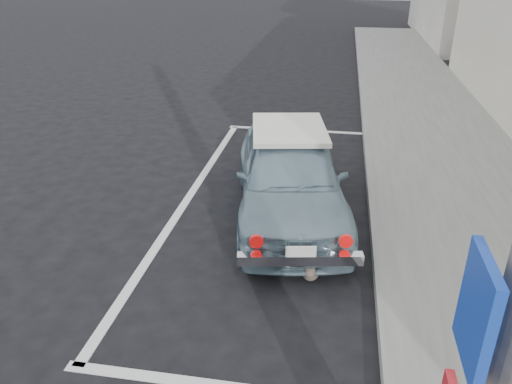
% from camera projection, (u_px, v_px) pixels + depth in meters
% --- Properties ---
extents(ground, '(80.00, 80.00, 0.00)m').
position_uv_depth(ground, '(189.00, 341.00, 4.82)').
color(ground, black).
rests_on(ground, ground).
extents(sidewalk, '(2.80, 40.00, 0.15)m').
position_uv_depth(sidewalk, '(488.00, 253.00, 6.09)').
color(sidewalk, slate).
rests_on(sidewalk, ground).
extents(pline_front, '(3.00, 0.12, 0.01)m').
position_uv_depth(pline_front, '(300.00, 130.00, 10.52)').
color(pline_front, silver).
rests_on(pline_front, ground).
extents(pline_side, '(0.12, 7.00, 0.01)m').
position_uv_depth(pline_side, '(188.00, 198.00, 7.62)').
color(pline_side, silver).
rests_on(pline_side, ground).
extents(retro_coupe, '(2.04, 3.79, 1.22)m').
position_uv_depth(retro_coupe, '(290.00, 175.00, 6.89)').
color(retro_coupe, '#7B99A8').
rests_on(retro_coupe, ground).
extents(cat, '(0.21, 0.47, 0.25)m').
position_uv_depth(cat, '(311.00, 270.00, 5.69)').
color(cat, '#796A5C').
rests_on(cat, ground).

